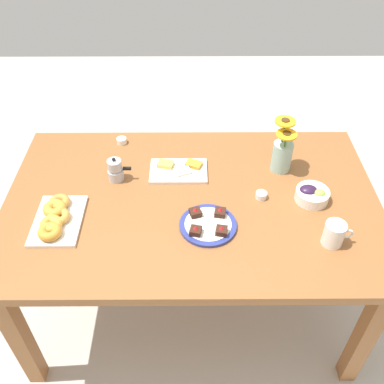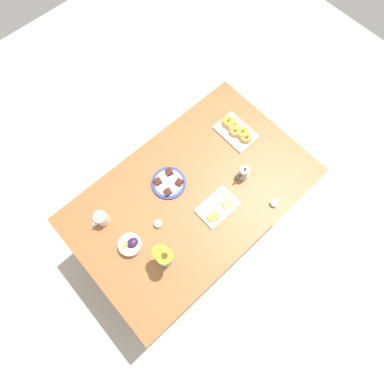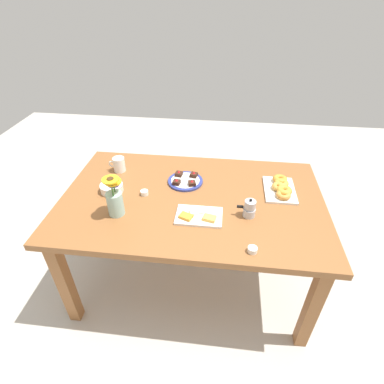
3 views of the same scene
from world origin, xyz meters
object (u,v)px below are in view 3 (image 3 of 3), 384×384
object	(u,v)px
dining_table	(192,208)
jam_cup_berry	(144,193)
cheese_platter	(199,216)
jam_cup_honey	(253,250)
moka_pot	(249,209)
grape_bowl	(112,187)
dessert_plate	(185,181)
croissant_platter	(281,188)
flower_vase	(115,201)
coffee_mug	(119,164)

from	to	relation	value
dining_table	jam_cup_berry	size ratio (longest dim) A/B	33.33
cheese_platter	jam_cup_honey	world-z (taller)	cheese_platter
jam_cup_berry	moka_pot	bearing A→B (deg)	168.64
cheese_platter	jam_cup_honey	size ratio (longest dim) A/B	5.42
dining_table	jam_cup_honey	size ratio (longest dim) A/B	33.33
grape_bowl	dessert_plate	world-z (taller)	grape_bowl
croissant_platter	jam_cup_berry	bearing A→B (deg)	9.41
jam_cup_berry	flower_vase	xyz separation A→B (m)	(0.11, 0.20, 0.07)
grape_bowl	jam_cup_honey	distance (m)	0.95
grape_bowl	flower_vase	distance (m)	0.24
croissant_platter	flower_vase	world-z (taller)	flower_vase
grape_bowl	croissant_platter	xyz separation A→B (m)	(-1.05, -0.13, -0.01)
dining_table	coffee_mug	xyz separation A→B (m)	(0.54, -0.25, 0.14)
grape_bowl	moka_pot	world-z (taller)	moka_pot
croissant_platter	dining_table	bearing A→B (deg)	13.69
jam_cup_honey	dessert_plate	size ratio (longest dim) A/B	0.21
flower_vase	jam_cup_berry	bearing A→B (deg)	-119.50
dining_table	grape_bowl	world-z (taller)	grape_bowl
coffee_mug	dessert_plate	size ratio (longest dim) A/B	0.50
coffee_mug	jam_cup_berry	xyz separation A→B (m)	(-0.24, 0.26, -0.04)
cheese_platter	jam_cup_honey	distance (m)	0.37
jam_cup_berry	croissant_platter	bearing A→B (deg)	-170.59
grape_bowl	croissant_platter	world-z (taller)	grape_bowl
dessert_plate	cheese_platter	bearing A→B (deg)	109.63
coffee_mug	croissant_platter	size ratio (longest dim) A/B	0.41
coffee_mug	dessert_plate	world-z (taller)	coffee_mug
jam_cup_honey	moka_pot	distance (m)	0.28
jam_cup_berry	moka_pot	world-z (taller)	moka_pot
coffee_mug	grape_bowl	world-z (taller)	coffee_mug
dining_table	flower_vase	world-z (taller)	flower_vase
croissant_platter	jam_cup_honey	bearing A→B (deg)	69.78
cheese_platter	croissant_platter	xyz separation A→B (m)	(-0.49, -0.32, 0.01)
grape_bowl	moka_pot	distance (m)	0.86
coffee_mug	cheese_platter	xyz separation A→B (m)	(-0.59, 0.43, -0.04)
coffee_mug	cheese_platter	size ratio (longest dim) A/B	0.44
dining_table	moka_pot	distance (m)	0.39
dessert_plate	jam_cup_honey	bearing A→B (deg)	125.77
dining_table	cheese_platter	xyz separation A→B (m)	(-0.06, 0.18, 0.10)
cheese_platter	jam_cup_honey	bearing A→B (deg)	141.80
dining_table	jam_cup_honey	world-z (taller)	jam_cup_honey
jam_cup_honey	croissant_platter	bearing A→B (deg)	-110.22
flower_vase	moka_pot	world-z (taller)	flower_vase
grape_bowl	dessert_plate	bearing A→B (deg)	-160.84
jam_cup_honey	coffee_mug	bearing A→B (deg)	-36.67
dining_table	cheese_platter	distance (m)	0.21
jam_cup_berry	flower_vase	world-z (taller)	flower_vase
grape_bowl	dessert_plate	xyz separation A→B (m)	(-0.44, -0.15, -0.02)
jam_cup_honey	flower_vase	bearing A→B (deg)	-15.29
croissant_platter	jam_cup_berry	world-z (taller)	croissant_platter
jam_cup_honey	grape_bowl	bearing A→B (deg)	-25.94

